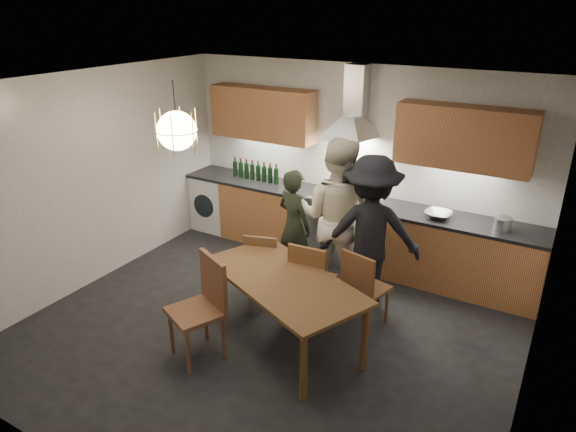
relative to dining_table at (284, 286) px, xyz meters
The scene contains 17 objects.
ground 0.71m from the dining_table, 159.72° to the left, with size 5.00×5.00×0.00m, color black.
room_shell 1.08m from the dining_table, 159.72° to the left, with size 5.02×4.52×2.61m.
counter_run 2.06m from the dining_table, 96.08° to the left, with size 5.00×0.62×0.90m.
range_stove 2.06m from the dining_table, 96.75° to the left, with size 0.90×0.60×0.92m.
wall_fixtures 2.48m from the dining_table, 96.38° to the left, with size 4.30×0.54×1.10m.
pendant_lamp 1.90m from the dining_table, behind, with size 0.43×0.43×0.70m.
dining_table is the anchor object (origin of this frame).
chair_back_left 0.89m from the dining_table, 136.86° to the left, with size 0.48×0.48×0.86m.
chair_back_mid 0.50m from the dining_table, 83.52° to the left, with size 0.46×0.46×0.95m.
chair_back_right 0.89m from the dining_table, 48.04° to the left, with size 0.50×0.50×0.91m.
chair_front 0.80m from the dining_table, 136.40° to the right, with size 0.63×0.63×1.05m.
person_left 1.42m from the dining_table, 115.11° to the left, with size 0.52×0.34×1.44m, color black.
person_mid 1.29m from the dining_table, 90.89° to the left, with size 0.93×0.73×1.92m, color silver.
person_right 1.28m from the dining_table, 69.34° to the left, with size 1.16×0.67×1.79m, color black.
mixing_bowl 2.23m from the dining_table, 63.36° to the left, with size 0.32×0.32×0.08m, color silver.
stock_pot 2.64m from the dining_table, 49.21° to the left, with size 0.20×0.20×0.14m, color #BBBCBF.
wine_bottles 2.70m from the dining_table, 129.46° to the left, with size 0.78×0.07×0.29m.
Camera 1 is at (2.53, -3.94, 3.29)m, focal length 32.00 mm.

